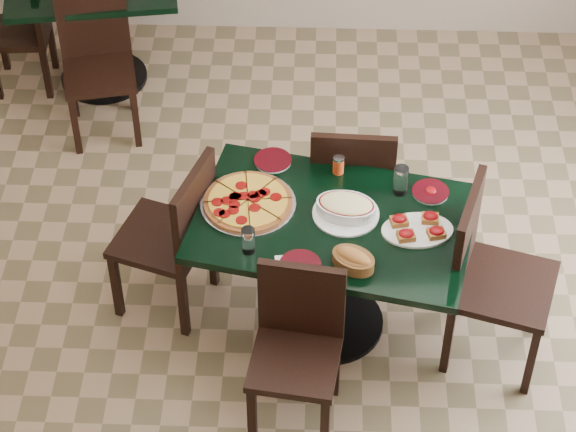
{
  "coord_description": "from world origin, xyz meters",
  "views": [
    {
      "loc": [
        0.17,
        -3.77,
        4.45
      ],
      "look_at": [
        0.04,
        0.0,
        0.83
      ],
      "focal_mm": 70.0,
      "sensor_mm": 36.0,
      "label": 1
    }
  ],
  "objects_px": {
    "main_table": "(332,247)",
    "back_chair_left": "(29,24)",
    "bread_basket": "(353,259)",
    "back_table": "(95,11)",
    "chair_right": "(487,269)",
    "bruschetta_platter": "(418,228)",
    "chair_far": "(352,183)",
    "back_chair_near": "(97,56)",
    "pepperoni_pizza": "(248,202)",
    "chair_left": "(177,231)",
    "lasagna_casserole": "(346,208)",
    "chair_near": "(298,339)"
  },
  "relations": [
    {
      "from": "chair_left",
      "to": "back_chair_near",
      "type": "height_order",
      "value": "chair_left"
    },
    {
      "from": "chair_far",
      "to": "chair_right",
      "type": "relative_size",
      "value": 0.92
    },
    {
      "from": "main_table",
      "to": "pepperoni_pizza",
      "type": "height_order",
      "value": "pepperoni_pizza"
    },
    {
      "from": "back_chair_left",
      "to": "lasagna_casserole",
      "type": "xyz_separation_m",
      "value": [
        1.97,
        -1.97,
        0.35
      ]
    },
    {
      "from": "chair_right",
      "to": "bruschetta_platter",
      "type": "bearing_deg",
      "value": 97.41
    },
    {
      "from": "chair_near",
      "to": "lasagna_casserole",
      "type": "height_order",
      "value": "chair_near"
    },
    {
      "from": "main_table",
      "to": "back_chair_near",
      "type": "distance_m",
      "value": 2.15
    },
    {
      "from": "chair_right",
      "to": "bread_basket",
      "type": "distance_m",
      "value": 0.71
    },
    {
      "from": "back_table",
      "to": "back_chair_near",
      "type": "relative_size",
      "value": 1.25
    },
    {
      "from": "chair_near",
      "to": "chair_left",
      "type": "height_order",
      "value": "chair_left"
    },
    {
      "from": "chair_right",
      "to": "back_chair_near",
      "type": "height_order",
      "value": "chair_right"
    },
    {
      "from": "back_table",
      "to": "chair_far",
      "type": "bearing_deg",
      "value": -52.77
    },
    {
      "from": "back_table",
      "to": "bread_basket",
      "type": "relative_size",
      "value": 4.5
    },
    {
      "from": "chair_left",
      "to": "bread_basket",
      "type": "relative_size",
      "value": 3.74
    },
    {
      "from": "main_table",
      "to": "chair_near",
      "type": "bearing_deg",
      "value": -94.65
    },
    {
      "from": "chair_left",
      "to": "bruschetta_platter",
      "type": "bearing_deg",
      "value": 99.64
    },
    {
      "from": "back_chair_near",
      "to": "chair_right",
      "type": "bearing_deg",
      "value": -51.41
    },
    {
      "from": "back_chair_near",
      "to": "lasagna_casserole",
      "type": "distance_m",
      "value": 2.18
    },
    {
      "from": "chair_far",
      "to": "bruschetta_platter",
      "type": "distance_m",
      "value": 0.71
    },
    {
      "from": "main_table",
      "to": "back_chair_left",
      "type": "height_order",
      "value": "back_chair_left"
    },
    {
      "from": "chair_left",
      "to": "bread_basket",
      "type": "height_order",
      "value": "chair_left"
    },
    {
      "from": "bread_basket",
      "to": "pepperoni_pizza",
      "type": "bearing_deg",
      "value": 173.7
    },
    {
      "from": "main_table",
      "to": "lasagna_casserole",
      "type": "bearing_deg",
      "value": 45.5
    },
    {
      "from": "chair_far",
      "to": "bruschetta_platter",
      "type": "relative_size",
      "value": 2.51
    },
    {
      "from": "chair_near",
      "to": "chair_right",
      "type": "bearing_deg",
      "value": 31.67
    },
    {
      "from": "chair_far",
      "to": "chair_near",
      "type": "distance_m",
      "value": 1.07
    },
    {
      "from": "back_chair_left",
      "to": "back_chair_near",
      "type": "bearing_deg",
      "value": 47.47
    },
    {
      "from": "chair_right",
      "to": "bruschetta_platter",
      "type": "xyz_separation_m",
      "value": [
        -0.34,
        0.06,
        0.21
      ]
    },
    {
      "from": "main_table",
      "to": "bruschetta_platter",
      "type": "height_order",
      "value": "bruschetta_platter"
    },
    {
      "from": "back_table",
      "to": "back_chair_near",
      "type": "distance_m",
      "value": 0.45
    },
    {
      "from": "back_chair_near",
      "to": "bread_basket",
      "type": "bearing_deg",
      "value": -64.25
    },
    {
      "from": "chair_far",
      "to": "back_chair_left",
      "type": "bearing_deg",
      "value": -34.09
    },
    {
      "from": "back_table",
      "to": "bruschetta_platter",
      "type": "bearing_deg",
      "value": -57.24
    },
    {
      "from": "pepperoni_pizza",
      "to": "bruschetta_platter",
      "type": "relative_size",
      "value": 1.26
    },
    {
      "from": "bread_basket",
      "to": "bruschetta_platter",
      "type": "relative_size",
      "value": 0.68
    },
    {
      "from": "chair_left",
      "to": "pepperoni_pizza",
      "type": "bearing_deg",
      "value": 103.91
    },
    {
      "from": "main_table",
      "to": "lasagna_casserole",
      "type": "relative_size",
      "value": 4.51
    },
    {
      "from": "back_table",
      "to": "bruschetta_platter",
      "type": "xyz_separation_m",
      "value": [
        1.89,
        -2.12,
        0.25
      ]
    },
    {
      "from": "lasagna_casserole",
      "to": "bread_basket",
      "type": "relative_size",
      "value": 1.28
    },
    {
      "from": "pepperoni_pizza",
      "to": "bruschetta_platter",
      "type": "distance_m",
      "value": 0.82
    },
    {
      "from": "chair_far",
      "to": "lasagna_casserole",
      "type": "xyz_separation_m",
      "value": [
        -0.04,
        -0.49,
        0.28
      ]
    },
    {
      "from": "chair_right",
      "to": "bread_basket",
      "type": "height_order",
      "value": "chair_right"
    },
    {
      "from": "back_table",
      "to": "bread_basket",
      "type": "height_order",
      "value": "bread_basket"
    },
    {
      "from": "back_chair_left",
      "to": "bread_basket",
      "type": "bearing_deg",
      "value": 36.83
    },
    {
      "from": "chair_near",
      "to": "back_chair_left",
      "type": "distance_m",
      "value": 3.07
    },
    {
      "from": "main_table",
      "to": "back_chair_near",
      "type": "height_order",
      "value": "back_chair_near"
    },
    {
      "from": "main_table",
      "to": "chair_right",
      "type": "height_order",
      "value": "chair_right"
    },
    {
      "from": "bread_basket",
      "to": "main_table",
      "type": "bearing_deg",
      "value": 138.58
    },
    {
      "from": "chair_far",
      "to": "chair_left",
      "type": "bearing_deg",
      "value": 27.03
    },
    {
      "from": "chair_right",
      "to": "back_table",
      "type": "bearing_deg",
      "value": 62.66
    }
  ]
}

